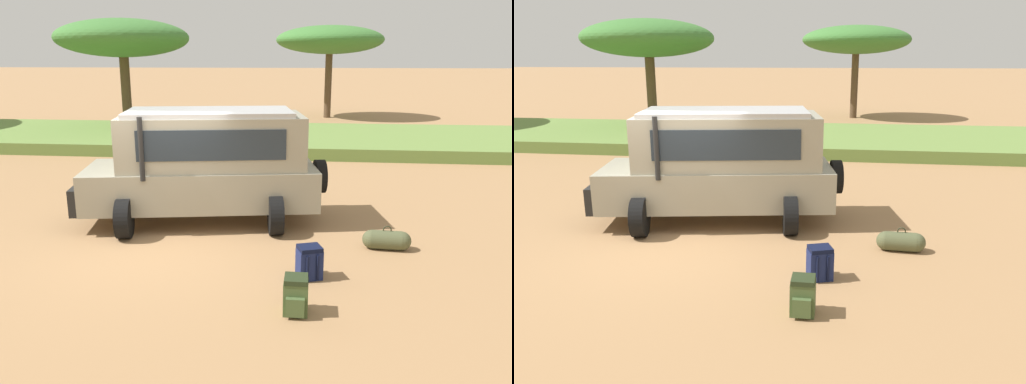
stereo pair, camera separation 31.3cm
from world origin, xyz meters
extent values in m
plane|color=#9E754C|center=(0.00, 0.00, 0.00)|extent=(320.00, 320.00, 0.00)
cube|color=olive|center=(0.00, 11.87, 0.22)|extent=(120.00, 7.00, 0.44)
cube|color=gray|center=(0.54, 1.57, 0.82)|extent=(5.15, 2.70, 0.84)
cube|color=gray|center=(0.78, 1.61, 1.79)|extent=(4.07, 2.40, 1.10)
cube|color=#232D38|center=(-0.72, 1.36, 1.74)|extent=(0.32, 1.55, 0.77)
cube|color=#232D38|center=(0.93, 0.72, 1.84)|extent=(2.90, 0.53, 0.60)
cube|color=#232D38|center=(0.63, 2.50, 1.84)|extent=(2.90, 0.53, 0.60)
cube|color=#B7B7B7|center=(0.73, 1.61, 2.39)|extent=(3.67, 2.26, 0.10)
cube|color=black|center=(-2.00, 1.14, 0.65)|extent=(0.43, 1.62, 0.56)
cylinder|color=black|center=(-0.39, 0.43, 1.79)|extent=(0.10, 0.10, 1.25)
cylinder|color=black|center=(-0.80, 0.36, 0.40)|extent=(0.41, 0.84, 0.80)
cylinder|color=black|center=(-1.12, 2.27, 0.40)|extent=(0.41, 0.84, 0.80)
cylinder|color=black|center=(2.20, 0.87, 0.40)|extent=(0.41, 0.84, 0.80)
cylinder|color=black|center=(1.87, 2.78, 0.40)|extent=(0.41, 0.84, 0.80)
cylinder|color=black|center=(3.09, 2.01, 0.97)|extent=(0.34, 0.76, 0.74)
cube|color=#42562D|center=(2.69, -2.35, 0.24)|extent=(0.35, 0.32, 0.49)
cube|color=#42562D|center=(2.69, -2.55, 0.18)|extent=(0.26, 0.08, 0.27)
cube|color=#242F19|center=(2.69, -2.35, 0.52)|extent=(0.33, 0.33, 0.07)
cylinder|color=#242F19|center=(2.77, -2.18, 0.24)|extent=(0.04, 0.04, 0.42)
cylinder|color=#242F19|center=(2.62, -2.18, 0.24)|extent=(0.04, 0.04, 0.42)
cube|color=navy|center=(2.88, -1.17, 0.25)|extent=(0.46, 0.41, 0.49)
cube|color=navy|center=(2.82, -0.99, 0.18)|extent=(0.30, 0.17, 0.27)
cube|color=black|center=(2.88, -1.17, 0.52)|extent=(0.45, 0.42, 0.07)
cylinder|color=black|center=(2.85, -1.36, 0.25)|extent=(0.04, 0.04, 0.42)
cylinder|color=black|center=(3.02, -1.31, 0.25)|extent=(0.04, 0.04, 0.42)
cylinder|color=#4C5133|center=(4.33, 0.26, 0.18)|extent=(0.57, 0.40, 0.36)
sphere|color=#4C5133|center=(4.61, 0.24, 0.18)|extent=(0.35, 0.35, 0.35)
sphere|color=#4C5133|center=(4.06, 0.28, 0.18)|extent=(0.35, 0.35, 0.35)
torus|color=#2D301E|center=(4.33, 0.26, 0.38)|extent=(0.17, 0.04, 0.16)
cylinder|color=brown|center=(-5.52, 13.73, 1.81)|extent=(0.43, 0.43, 3.62)
ellipsoid|color=#3D7533|center=(-5.52, 13.73, 4.32)|extent=(5.93, 5.91, 1.67)
cylinder|color=brown|center=(3.94, 21.54, 1.89)|extent=(0.41, 0.41, 3.78)
ellipsoid|color=#3D7533|center=(3.94, 21.54, 4.46)|extent=(6.20, 5.53, 1.61)
camera|label=1|loc=(2.79, -8.77, 3.51)|focal=35.00mm
camera|label=2|loc=(3.10, -8.73, 3.51)|focal=35.00mm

